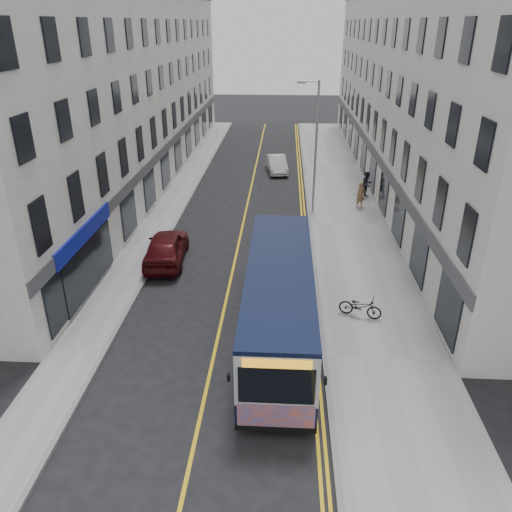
# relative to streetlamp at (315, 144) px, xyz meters

# --- Properties ---
(ground) EXTENTS (140.00, 140.00, 0.00)m
(ground) POSITION_rel_streetlamp_xyz_m (-4.17, -14.00, -4.38)
(ground) COLOR black
(ground) RESTS_ON ground
(pavement_east) EXTENTS (4.50, 64.00, 0.12)m
(pavement_east) POSITION_rel_streetlamp_xyz_m (2.08, -2.00, -4.32)
(pavement_east) COLOR gray
(pavement_east) RESTS_ON ground
(pavement_west) EXTENTS (2.00, 64.00, 0.12)m
(pavement_west) POSITION_rel_streetlamp_xyz_m (-9.17, -2.00, -4.32)
(pavement_west) COLOR gray
(pavement_west) RESTS_ON ground
(kerb_east) EXTENTS (0.18, 64.00, 0.13)m
(kerb_east) POSITION_rel_streetlamp_xyz_m (-0.17, -2.00, -4.32)
(kerb_east) COLOR slate
(kerb_east) RESTS_ON ground
(kerb_west) EXTENTS (0.18, 64.00, 0.13)m
(kerb_west) POSITION_rel_streetlamp_xyz_m (-8.17, -2.00, -4.32)
(kerb_west) COLOR slate
(kerb_west) RESTS_ON ground
(road_centre_line) EXTENTS (0.12, 64.00, 0.01)m
(road_centre_line) POSITION_rel_streetlamp_xyz_m (-4.17, -2.00, -4.38)
(road_centre_line) COLOR gold
(road_centre_line) RESTS_ON ground
(road_dbl_yellow_inner) EXTENTS (0.10, 64.00, 0.01)m
(road_dbl_yellow_inner) POSITION_rel_streetlamp_xyz_m (-0.62, -2.00, -4.38)
(road_dbl_yellow_inner) COLOR gold
(road_dbl_yellow_inner) RESTS_ON ground
(road_dbl_yellow_outer) EXTENTS (0.10, 64.00, 0.01)m
(road_dbl_yellow_outer) POSITION_rel_streetlamp_xyz_m (-0.42, -2.00, -4.38)
(road_dbl_yellow_outer) COLOR gold
(road_dbl_yellow_outer) RESTS_ON ground
(terrace_east) EXTENTS (6.00, 46.00, 13.00)m
(terrace_east) POSITION_rel_streetlamp_xyz_m (7.33, 7.00, 2.12)
(terrace_east) COLOR silver
(terrace_east) RESTS_ON ground
(terrace_west) EXTENTS (6.00, 46.00, 13.00)m
(terrace_west) POSITION_rel_streetlamp_xyz_m (-13.17, 7.00, 2.12)
(terrace_west) COLOR white
(terrace_west) RESTS_ON ground
(streetlamp) EXTENTS (1.32, 0.18, 8.00)m
(streetlamp) POSITION_rel_streetlamp_xyz_m (0.00, 0.00, 0.00)
(streetlamp) COLOR #9799A0
(streetlamp) RESTS_ON ground
(city_bus) EXTENTS (2.44, 10.43, 3.03)m
(city_bus) POSITION_rel_streetlamp_xyz_m (-1.84, -13.89, -2.73)
(city_bus) COLOR black
(city_bus) RESTS_ON ground
(bicycle) EXTENTS (1.83, 1.12, 0.91)m
(bicycle) POSITION_rel_streetlamp_xyz_m (1.42, -12.42, -3.81)
(bicycle) COLOR black
(bicycle) RESTS_ON pavement_east
(pedestrian_near) EXTENTS (0.72, 0.62, 1.68)m
(pedestrian_near) POSITION_rel_streetlamp_xyz_m (3.13, 0.81, -3.42)
(pedestrian_near) COLOR olive
(pedestrian_near) RESTS_ON pavement_east
(pedestrian_far) EXTENTS (1.09, 1.06, 1.76)m
(pedestrian_far) POSITION_rel_streetlamp_xyz_m (3.83, 2.99, -3.38)
(pedestrian_far) COLOR black
(pedestrian_far) RESTS_ON pavement_east
(car_white) EXTENTS (1.89, 4.09, 1.30)m
(car_white) POSITION_rel_streetlamp_xyz_m (-2.37, 9.27, -3.73)
(car_white) COLOR silver
(car_white) RESTS_ON ground
(car_maroon) EXTENTS (2.18, 4.76, 1.58)m
(car_maroon) POSITION_rel_streetlamp_xyz_m (-7.57, -7.57, -3.59)
(car_maroon) COLOR #450B0F
(car_maroon) RESTS_ON ground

